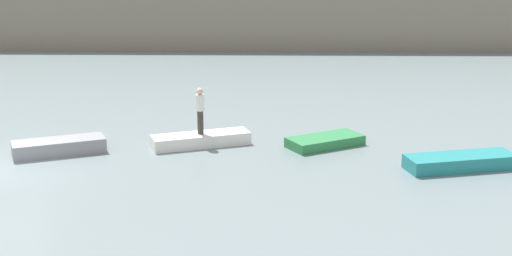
{
  "coord_description": "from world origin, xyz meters",
  "views": [
    {
      "loc": [
        8.53,
        -22.29,
        7.5
      ],
      "look_at": [
        8.01,
        3.32,
        0.56
      ],
      "focal_mm": 51.17,
      "sensor_mm": 36.0,
      "label": 1
    }
  ],
  "objects_px": {
    "rowboat_green": "(325,141)",
    "rowboat_white": "(201,140)",
    "person_white_shirt": "(200,108)",
    "rowboat_teal": "(460,162)",
    "rowboat_grey": "(59,147)"
  },
  "relations": [
    {
      "from": "rowboat_grey",
      "to": "rowboat_teal",
      "type": "height_order",
      "value": "rowboat_grey"
    },
    {
      "from": "rowboat_teal",
      "to": "person_white_shirt",
      "type": "height_order",
      "value": "person_white_shirt"
    },
    {
      "from": "rowboat_green",
      "to": "person_white_shirt",
      "type": "height_order",
      "value": "person_white_shirt"
    },
    {
      "from": "rowboat_grey",
      "to": "person_white_shirt",
      "type": "bearing_deg",
      "value": -10.03
    },
    {
      "from": "rowboat_grey",
      "to": "rowboat_white",
      "type": "bearing_deg",
      "value": -10.03
    },
    {
      "from": "rowboat_white",
      "to": "rowboat_grey",
      "type": "bearing_deg",
      "value": 172.2
    },
    {
      "from": "rowboat_green",
      "to": "rowboat_white",
      "type": "bearing_deg",
      "value": 150.78
    },
    {
      "from": "rowboat_green",
      "to": "person_white_shirt",
      "type": "bearing_deg",
      "value": 150.78
    },
    {
      "from": "rowboat_white",
      "to": "person_white_shirt",
      "type": "xyz_separation_m",
      "value": [
        0.0,
        0.0,
        1.17
      ]
    },
    {
      "from": "rowboat_green",
      "to": "rowboat_teal",
      "type": "bearing_deg",
      "value": -60.3
    },
    {
      "from": "rowboat_grey",
      "to": "rowboat_white",
      "type": "height_order",
      "value": "rowboat_grey"
    },
    {
      "from": "rowboat_white",
      "to": "rowboat_teal",
      "type": "distance_m",
      "value": 9.04
    },
    {
      "from": "rowboat_white",
      "to": "person_white_shirt",
      "type": "distance_m",
      "value": 1.17
    },
    {
      "from": "person_white_shirt",
      "to": "rowboat_white",
      "type": "bearing_deg",
      "value": 0.0
    },
    {
      "from": "rowboat_green",
      "to": "person_white_shirt",
      "type": "distance_m",
      "value": 4.64
    }
  ]
}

